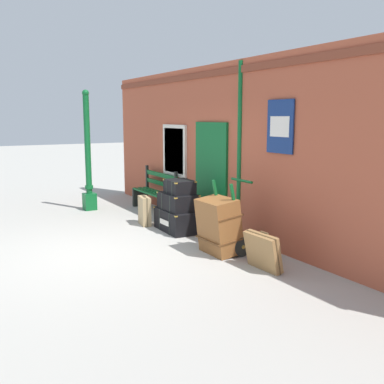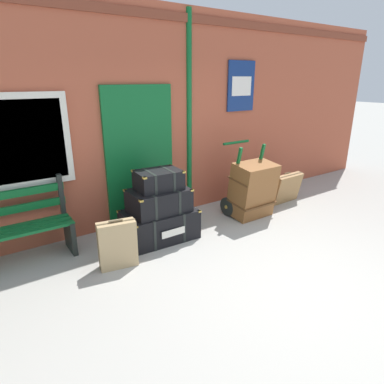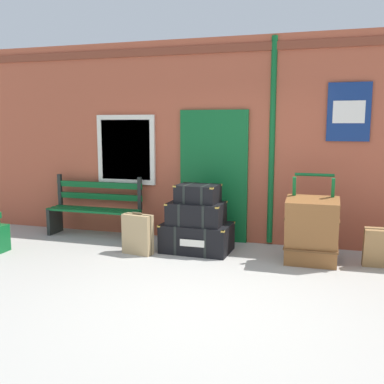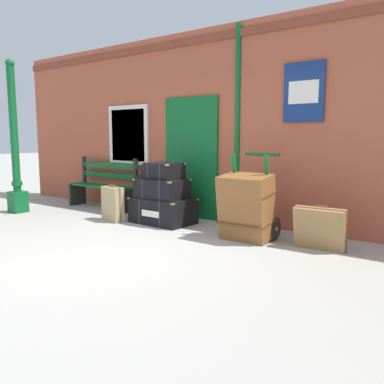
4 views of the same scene
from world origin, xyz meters
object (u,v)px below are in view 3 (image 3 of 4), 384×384
at_px(steamer_trunk_base, 197,237).
at_px(large_brown_trunk, 311,231).
at_px(steamer_trunk_top, 198,193).
at_px(suitcase_charcoal, 138,234).
at_px(steamer_trunk_middle, 196,213).
at_px(porters_trolley, 311,242).
at_px(platform_bench, 95,210).

height_order(steamer_trunk_base, large_brown_trunk, large_brown_trunk).
xyz_separation_m(steamer_trunk_top, large_brown_trunk, (1.63, -0.18, -0.41)).
bearing_deg(suitcase_charcoal, steamer_trunk_base, 25.82).
relative_size(steamer_trunk_middle, porters_trolley, 0.69).
distance_m(steamer_trunk_top, suitcase_charcoal, 1.06).
bearing_deg(steamer_trunk_middle, suitcase_charcoal, -154.93).
height_order(porters_trolley, large_brown_trunk, porters_trolley).
bearing_deg(steamer_trunk_middle, steamer_trunk_base, 71.01).
relative_size(steamer_trunk_middle, large_brown_trunk, 0.88).
height_order(steamer_trunk_base, suitcase_charcoal, suitcase_charcoal).
bearing_deg(steamer_trunk_middle, porters_trolley, 0.68).
height_order(steamer_trunk_base, porters_trolley, porters_trolley).
distance_m(platform_bench, large_brown_trunk, 3.60).
distance_m(steamer_trunk_base, steamer_trunk_middle, 0.37).
relative_size(steamer_trunk_base, steamer_trunk_top, 1.61).
relative_size(steamer_trunk_base, large_brown_trunk, 1.12).
bearing_deg(platform_bench, steamer_trunk_base, -12.24).
relative_size(platform_bench, steamer_trunk_base, 1.54).
distance_m(platform_bench, steamer_trunk_middle, 1.96).
xyz_separation_m(steamer_trunk_top, porters_trolley, (1.63, -0.00, -0.60)).
xyz_separation_m(steamer_trunk_middle, large_brown_trunk, (1.65, -0.16, -0.12)).
height_order(large_brown_trunk, suitcase_charcoal, large_brown_trunk).
height_order(steamer_trunk_middle, large_brown_trunk, large_brown_trunk).
xyz_separation_m(steamer_trunk_base, steamer_trunk_top, (0.01, 0.01, 0.66)).
xyz_separation_m(porters_trolley, suitcase_charcoal, (-2.43, -0.39, 0.02)).
xyz_separation_m(large_brown_trunk, suitcase_charcoal, (-2.43, -0.21, -0.17)).
xyz_separation_m(platform_bench, large_brown_trunk, (3.56, -0.59, 0.02)).
relative_size(platform_bench, steamer_trunk_top, 2.49).
bearing_deg(porters_trolley, large_brown_trunk, -90.00).
distance_m(platform_bench, porters_trolley, 3.58).
bearing_deg(large_brown_trunk, platform_bench, 170.65).
bearing_deg(steamer_trunk_top, steamer_trunk_base, -149.28).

